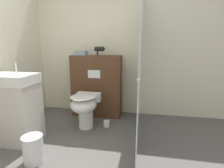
# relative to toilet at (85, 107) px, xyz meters

# --- Properties ---
(wall_back) EXTENTS (8.00, 0.06, 2.50)m
(wall_back) POSITION_rel_toilet_xyz_m (0.32, 0.83, 0.88)
(wall_back) COLOR beige
(wall_back) RESTS_ON ground_plane
(partition_panel) EXTENTS (0.91, 0.32, 1.13)m
(partition_panel) POSITION_rel_toilet_xyz_m (0.03, 0.59, 0.20)
(partition_panel) COLOR #51331E
(partition_panel) RESTS_ON ground_plane
(shower_glass) EXTENTS (0.04, 1.79, 2.10)m
(shower_glass) POSITION_rel_toilet_xyz_m (0.85, -0.10, 0.68)
(shower_glass) COLOR silver
(shower_glass) RESTS_ON ground_plane
(toilet) EXTENTS (0.40, 0.56, 0.56)m
(toilet) POSITION_rel_toilet_xyz_m (0.00, 0.00, 0.00)
(toilet) COLOR white
(toilet) RESTS_ON ground_plane
(sink_vanity) EXTENTS (0.61, 0.43, 1.08)m
(sink_vanity) POSITION_rel_toilet_xyz_m (-0.80, -0.53, 0.11)
(sink_vanity) COLOR beige
(sink_vanity) RESTS_ON ground_plane
(hair_drier) EXTENTS (0.19, 0.08, 0.15)m
(hair_drier) POSITION_rel_toilet_xyz_m (0.10, 0.60, 0.87)
(hair_drier) COLOR black
(hair_drier) RESTS_ON partition_panel
(folded_towel) EXTENTS (0.21, 0.16, 0.08)m
(folded_towel) POSITION_rel_toilet_xyz_m (-0.25, 0.59, 0.80)
(folded_towel) COLOR #8C9EAD
(folded_towel) RESTS_ON partition_panel
(spare_toilet_roll) EXTENTS (0.10, 0.10, 0.09)m
(spare_toilet_roll) POSITION_rel_toilet_xyz_m (0.32, 0.12, -0.32)
(spare_toilet_roll) COLOR white
(spare_toilet_roll) RESTS_ON ground_plane
(waste_bin) EXTENTS (0.23, 0.23, 0.32)m
(waste_bin) POSITION_rel_toilet_xyz_m (-0.30, -0.91, -0.21)
(waste_bin) COLOR silver
(waste_bin) RESTS_ON ground_plane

